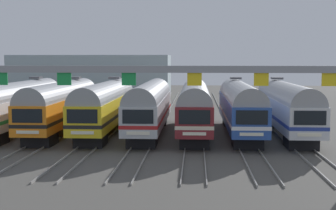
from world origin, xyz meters
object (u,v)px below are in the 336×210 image
(commuter_train_white, at_px, (18,104))
(commuter_train_stainless, at_px, (150,105))
(commuter_train_yellow, at_px, (106,104))
(commuter_train_silver, at_px, (286,106))
(catenary_gantry, at_px, (129,82))
(commuter_train_blue, at_px, (240,105))
(commuter_train_orange, at_px, (62,104))
(commuter_train_maroon, at_px, (195,105))

(commuter_train_white, distance_m, commuter_train_stainless, 12.37)
(commuter_train_yellow, distance_m, commuter_train_silver, 16.49)
(catenary_gantry, bearing_deg, commuter_train_stainless, 90.00)
(commuter_train_silver, height_order, catenary_gantry, catenary_gantry)
(commuter_train_blue, distance_m, catenary_gantry, 16.06)
(commuter_train_stainless, distance_m, commuter_train_blue, 8.25)
(commuter_train_blue, height_order, catenary_gantry, catenary_gantry)
(commuter_train_stainless, relative_size, commuter_train_silver, 1.00)
(commuter_train_white, height_order, commuter_train_yellow, same)
(commuter_train_orange, relative_size, commuter_train_stainless, 1.00)
(commuter_train_white, xyz_separation_m, commuter_train_orange, (4.12, 0.00, 0.00))
(commuter_train_blue, bearing_deg, commuter_train_stainless, -179.97)
(commuter_train_white, distance_m, commuter_train_maroon, 16.49)
(catenary_gantry, bearing_deg, commuter_train_maroon, 73.02)
(commuter_train_orange, relative_size, catenary_gantry, 0.60)
(commuter_train_blue, relative_size, catenary_gantry, 0.60)
(commuter_train_orange, relative_size, commuter_train_blue, 1.00)
(commuter_train_stainless, bearing_deg, commuter_train_yellow, 179.94)
(commuter_train_yellow, distance_m, commuter_train_maroon, 8.25)
(catenary_gantry, bearing_deg, commuter_train_silver, 47.50)
(commuter_train_white, bearing_deg, commuter_train_blue, 0.00)
(commuter_train_yellow, bearing_deg, commuter_train_orange, 180.00)
(commuter_train_yellow, bearing_deg, commuter_train_blue, 0.00)
(commuter_train_stainless, bearing_deg, catenary_gantry, -90.00)
(commuter_train_blue, bearing_deg, commuter_train_white, 180.00)
(commuter_train_yellow, bearing_deg, commuter_train_silver, 0.00)
(commuter_train_white, relative_size, catenary_gantry, 0.60)
(commuter_train_yellow, relative_size, commuter_train_silver, 1.00)
(commuter_train_yellow, xyz_separation_m, commuter_train_stainless, (4.12, -0.00, -0.00))
(commuter_train_yellow, height_order, commuter_train_stainless, commuter_train_yellow)
(commuter_train_orange, relative_size, commuter_train_silver, 1.00)
(commuter_train_maroon, xyz_separation_m, commuter_train_blue, (4.12, 0.00, 0.00))
(commuter_train_blue, xyz_separation_m, commuter_train_silver, (4.12, 0.00, 0.00))
(commuter_train_orange, xyz_separation_m, commuter_train_yellow, (4.12, 0.00, 0.00))
(commuter_train_white, distance_m, commuter_train_silver, 24.74)
(commuter_train_maroon, distance_m, commuter_train_blue, 4.12)
(commuter_train_yellow, distance_m, commuter_train_stainless, 4.12)
(commuter_train_white, height_order, commuter_train_orange, same)
(commuter_train_white, bearing_deg, commuter_train_yellow, 0.00)
(commuter_train_stainless, height_order, commuter_train_maroon, commuter_train_maroon)
(commuter_train_maroon, bearing_deg, commuter_train_blue, 0.00)
(catenary_gantry, bearing_deg, commuter_train_orange, 121.42)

